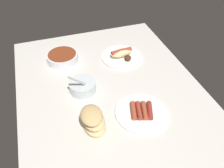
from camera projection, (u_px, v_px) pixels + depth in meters
The scene contains 6 objects.
ground_plane at pixel (111, 93), 117.83cm from camera, with size 120.00×90.00×3.00cm, color silver.
plate_hotdog_assembled at pixel (122, 55), 136.82cm from camera, with size 23.66×23.66×5.61cm.
bowl_coleslaw at pixel (83, 86), 115.38cm from camera, with size 13.11×13.65×14.63cm.
bread_stack at pixel (93, 121), 96.22cm from camera, with size 12.30×10.49×10.80cm.
plate_sausages at pixel (141, 112), 105.50cm from camera, with size 23.74×23.74×3.21cm.
bowl_chili at pixel (62, 57), 133.98cm from camera, with size 17.70×17.70×4.78cm.
Camera 1 is at (80.15, -25.97, 81.02)cm, focal length 37.77 mm.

